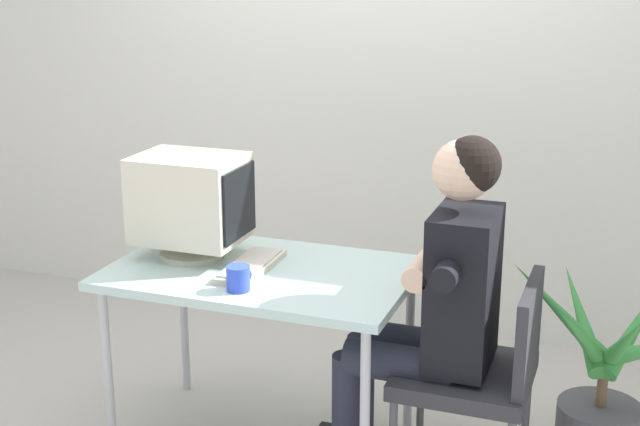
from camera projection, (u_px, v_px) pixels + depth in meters
name	position (u px, v px, depth m)	size (l,w,h in m)	color
wall_back	(429.00, 42.00, 4.45)	(8.00, 0.10, 3.00)	silver
desk	(262.00, 283.00, 3.51)	(1.16, 0.74, 0.75)	#B7B7BC
crt_monitor	(191.00, 200.00, 3.58)	(0.43, 0.32, 0.41)	beige
keyboard	(251.00, 266.00, 3.49)	(0.16, 0.40, 0.03)	beige
office_chair	(482.00, 367.00, 3.29)	(0.48, 0.48, 0.82)	#4C4C51
person_seated	(435.00, 296.00, 3.28)	(0.70, 0.54, 1.33)	black
potted_plant	(602.00, 389.00, 3.47)	(0.86, 0.79, 0.80)	#4C4C51
desk_mug	(239.00, 278.00, 3.27)	(0.09, 0.10, 0.09)	blue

